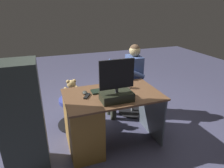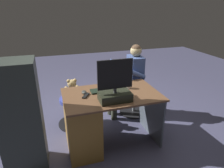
# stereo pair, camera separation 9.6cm
# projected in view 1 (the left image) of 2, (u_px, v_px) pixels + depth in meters

# --- Properties ---
(ground_plane) EXTENTS (10.00, 10.00, 0.00)m
(ground_plane) POSITION_uv_depth(u_px,v_px,m) (106.00, 128.00, 3.07)
(ground_plane) COLOR #42425D
(desk) EXTENTS (1.21, 0.76, 0.72)m
(desk) POSITION_uv_depth(u_px,v_px,m) (90.00, 121.00, 2.55)
(desk) COLOR brown
(desk) RESTS_ON ground_plane
(monitor) EXTENTS (0.41, 0.22, 0.49)m
(monitor) POSITION_uv_depth(u_px,v_px,m) (117.00, 90.00, 2.30)
(monitor) COLOR black
(monitor) RESTS_ON desk
(keyboard) EXTENTS (0.42, 0.14, 0.02)m
(keyboard) POSITION_uv_depth(u_px,v_px,m) (107.00, 90.00, 2.61)
(keyboard) COLOR black
(keyboard) RESTS_ON desk
(computer_mouse) EXTENTS (0.06, 0.10, 0.04)m
(computer_mouse) POSITION_uv_depth(u_px,v_px,m) (85.00, 93.00, 2.51)
(computer_mouse) COLOR #2E302C
(computer_mouse) RESTS_ON desk
(cup) EXTENTS (0.07, 0.07, 0.10)m
(cup) POSITION_uv_depth(u_px,v_px,m) (128.00, 85.00, 2.68)
(cup) COLOR white
(cup) RESTS_ON desk
(tv_remote) EXTENTS (0.12, 0.15, 0.02)m
(tv_remote) POSITION_uv_depth(u_px,v_px,m) (87.00, 96.00, 2.44)
(tv_remote) COLOR black
(tv_remote) RESTS_ON desk
(office_chair_teddy) EXTENTS (0.51, 0.51, 0.46)m
(office_chair_teddy) POSITION_uv_depth(u_px,v_px,m) (73.00, 110.00, 3.07)
(office_chair_teddy) COLOR black
(office_chair_teddy) RESTS_ON ground_plane
(teddy_bear) EXTENTS (0.21, 0.21, 0.30)m
(teddy_bear) POSITION_uv_depth(u_px,v_px,m) (72.00, 90.00, 2.96)
(teddy_bear) COLOR tan
(teddy_bear) RESTS_ON office_chair_teddy
(visitor_chair) EXTENTS (0.48, 0.48, 0.46)m
(visitor_chair) POSITION_uv_depth(u_px,v_px,m) (133.00, 98.00, 3.44)
(visitor_chair) COLOR black
(visitor_chair) RESTS_ON ground_plane
(person) EXTENTS (0.56, 0.50, 1.19)m
(person) POSITION_uv_depth(u_px,v_px,m) (129.00, 75.00, 3.25)
(person) COLOR #3E5186
(person) RESTS_ON ground_plane
(equipment_rack) EXTENTS (0.44, 0.36, 1.27)m
(equipment_rack) POSITION_uv_depth(u_px,v_px,m) (22.00, 120.00, 2.10)
(equipment_rack) COLOR #2B322C
(equipment_rack) RESTS_ON ground_plane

